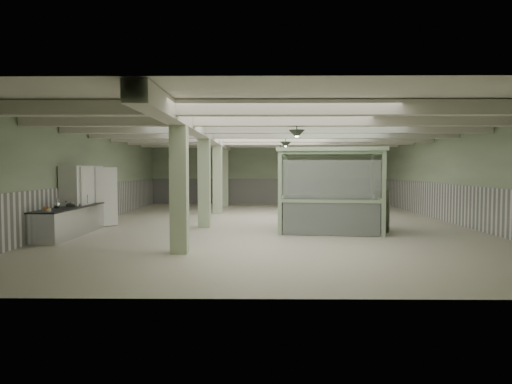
{
  "coord_description": "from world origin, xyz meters",
  "views": [
    {
      "loc": [
        -0.46,
        -17.33,
        2.13
      ],
      "look_at": [
        -0.63,
        -1.43,
        1.3
      ],
      "focal_mm": 32.0,
      "sensor_mm": 36.0,
      "label": 1
    }
  ],
  "objects_px": {
    "guard_booth": "(330,176)",
    "prep_counter": "(76,219)",
    "walkin_cooler": "(83,197)",
    "filing_cabinet": "(382,210)"
  },
  "relations": [
    {
      "from": "guard_booth",
      "to": "walkin_cooler",
      "type": "bearing_deg",
      "value": -174.08
    },
    {
      "from": "prep_counter",
      "to": "walkin_cooler",
      "type": "relative_size",
      "value": 2.03
    },
    {
      "from": "walkin_cooler",
      "to": "guard_booth",
      "type": "bearing_deg",
      "value": -1.05
    },
    {
      "from": "prep_counter",
      "to": "guard_booth",
      "type": "distance_m",
      "value": 8.58
    },
    {
      "from": "walkin_cooler",
      "to": "filing_cabinet",
      "type": "relative_size",
      "value": 1.7
    },
    {
      "from": "prep_counter",
      "to": "walkin_cooler",
      "type": "bearing_deg",
      "value": 95.42
    },
    {
      "from": "guard_booth",
      "to": "filing_cabinet",
      "type": "relative_size",
      "value": 2.64
    },
    {
      "from": "guard_booth",
      "to": "prep_counter",
      "type": "bearing_deg",
      "value": -168.09
    },
    {
      "from": "prep_counter",
      "to": "filing_cabinet",
      "type": "xyz_separation_m",
      "value": [
        10.17,
        0.51,
        0.26
      ]
    },
    {
      "from": "walkin_cooler",
      "to": "guard_booth",
      "type": "xyz_separation_m",
      "value": [
        8.52,
        -0.16,
        0.75
      ]
    }
  ]
}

